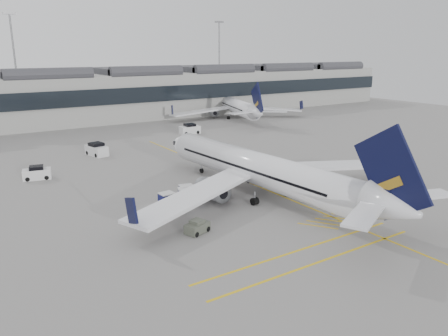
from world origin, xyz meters
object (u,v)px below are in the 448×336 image
ramp_agent_a (230,178)px  pushback_tug (197,227)px  belt_loader (255,176)px  airliner_main (261,170)px  ramp_agent_b (198,192)px  baggage_cart_a (185,195)px

ramp_agent_a → pushback_tug: (-10.82, -10.66, -0.37)m
belt_loader → ramp_agent_a: bearing=-168.2°
airliner_main → ramp_agent_b: bearing=153.7°
pushback_tug → baggage_cart_a: bearing=50.0°
ramp_agent_b → ramp_agent_a: bearing=177.9°
airliner_main → ramp_agent_a: airliner_main is taller
baggage_cart_a → pushback_tug: size_ratio=0.75×
airliner_main → ramp_agent_b: size_ratio=21.10×
ramp_agent_b → pushback_tug: (-4.74, -8.08, -0.39)m
airliner_main → belt_loader: bearing=55.3°
ramp_agent_a → pushback_tug: 15.20m
belt_loader → ramp_agent_a: (-4.10, -0.05, 0.38)m
pushback_tug → ramp_agent_b: bearing=40.3°
airliner_main → belt_loader: (3.30, 5.49, -2.61)m
airliner_main → belt_loader: 6.91m
ramp_agent_a → pushback_tug: ramp_agent_a is taller
airliner_main → baggage_cart_a: (-8.57, 2.87, -2.27)m
ramp_agent_b → belt_loader: bearing=169.4°
airliner_main → ramp_agent_a: bearing=94.7°
baggage_cart_a → belt_loader: bearing=34.0°
pushback_tug → belt_loader: bearing=16.4°
belt_loader → baggage_cart_a: belt_loader is taller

